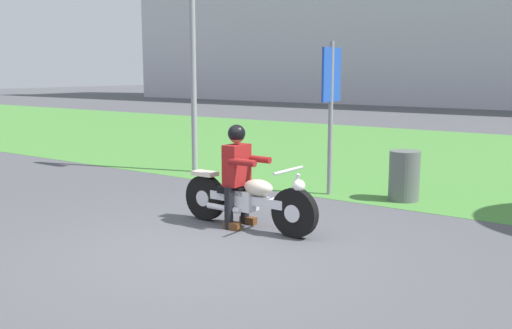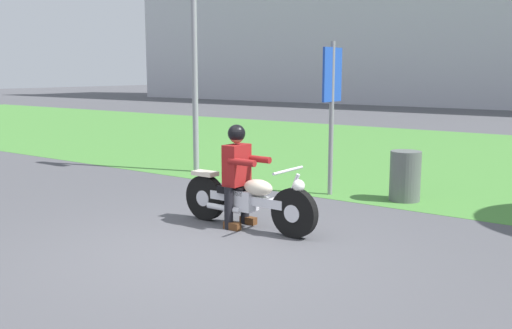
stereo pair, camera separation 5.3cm
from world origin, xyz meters
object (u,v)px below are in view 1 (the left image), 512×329
rider_lead (238,168)px  streetlight_pole (197,13)px  motorcycle_lead (248,200)px  sign_banner (331,94)px  trash_can (404,176)px

rider_lead → streetlight_pole: streetlight_pole is taller
motorcycle_lead → sign_banner: (-0.13, 2.56, 1.33)m
rider_lead → trash_can: (1.26, 2.85, -0.41)m
trash_can → sign_banner: bearing=-166.5°
motorcycle_lead → streetlight_pole: size_ratio=0.42×
rider_lead → sign_banner: sign_banner is taller
streetlight_pole → sign_banner: (3.27, -0.36, -1.54)m
trash_can → motorcycle_lead: bearing=-110.9°
motorcycle_lead → rider_lead: bearing=179.2°
streetlight_pole → trash_can: bearing=-0.8°
streetlight_pole → sign_banner: 3.63m
streetlight_pole → trash_can: streetlight_pole is taller
rider_lead → trash_can: rider_lead is taller
streetlight_pole → motorcycle_lead: bearing=-40.6°
sign_banner → rider_lead: bearing=-90.8°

